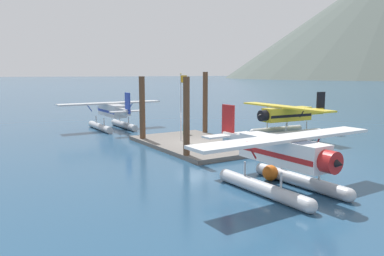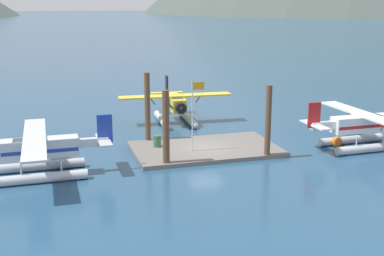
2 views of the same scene
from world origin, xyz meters
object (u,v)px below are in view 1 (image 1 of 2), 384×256
at_px(fuel_drum, 186,130).
at_px(seaplane_white_stbd_aft, 282,159).
at_px(mooring_buoy, 270,173).
at_px(seaplane_yellow_bow_centre, 286,118).
at_px(seaplane_silver_port_aft, 112,114).
at_px(flagpole, 182,98).

relative_size(fuel_drum, seaplane_white_stbd_aft, 0.08).
bearing_deg(fuel_drum, mooring_buoy, -12.42).
xyz_separation_m(mooring_buoy, seaplane_white_stbd_aft, (1.58, -0.76, 1.16)).
distance_m(seaplane_yellow_bow_centre, seaplane_white_stbd_aft, 16.82).
height_order(seaplane_yellow_bow_centre, seaplane_white_stbd_aft, same).
relative_size(fuel_drum, seaplane_yellow_bow_centre, 0.08).
bearing_deg(fuel_drum, seaplane_silver_port_aft, -156.91).
bearing_deg(seaplane_silver_port_aft, mooring_buoy, 1.59).
bearing_deg(seaplane_yellow_bow_centre, fuel_drum, -113.08).
xyz_separation_m(flagpole, seaplane_white_stbd_aft, (12.84, -1.94, -2.06)).
distance_m(flagpole, seaplane_white_stbd_aft, 13.15).
xyz_separation_m(fuel_drum, seaplane_white_stbd_aft, (15.22, -3.76, 0.84)).
bearing_deg(seaplane_yellow_bow_centre, mooring_buoy, -48.46).
relative_size(flagpole, seaplane_silver_port_aft, 0.51).
xyz_separation_m(seaplane_silver_port_aft, seaplane_yellow_bow_centre, (12.05, 11.99, 0.00)).
relative_size(flagpole, seaplane_yellow_bow_centre, 0.51).
height_order(flagpole, mooring_buoy, flagpole).
bearing_deg(seaplane_yellow_bow_centre, seaplane_silver_port_aft, -135.15).
height_order(flagpole, seaplane_white_stbd_aft, flagpole).
bearing_deg(seaplane_white_stbd_aft, mooring_buoy, 154.37).
relative_size(flagpole, mooring_buoy, 6.34).
bearing_deg(seaplane_silver_port_aft, fuel_drum, 23.09).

